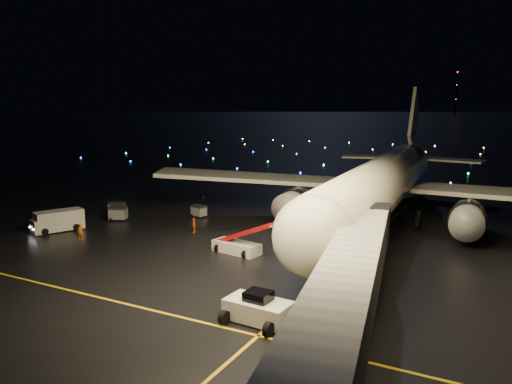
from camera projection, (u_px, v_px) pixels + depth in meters
ground at (473, 128)px, 307.49m from camera, size 2000.00×2000.00×0.00m
lane_centre at (365, 242)px, 53.76m from camera, size 0.25×80.00×0.02m
lane_cross at (70, 290)px, 39.80m from camera, size 60.00×0.25×0.02m
airliner at (387, 153)px, 61.40m from camera, size 65.08×62.21×17.43m
pushback_tug at (258, 306)px, 33.98m from camera, size 4.65×2.65×2.15m
belt_loader at (237, 236)px, 49.65m from camera, size 7.54×3.21×3.54m
service_truck at (59, 221)px, 58.38m from camera, size 4.65×7.01×2.48m
crew_a at (81, 232)px, 54.52m from camera, size 0.80×0.73×1.83m
crew_c at (194, 225)px, 57.74m from camera, size 0.75×1.09×1.72m
safety_cone_0 at (295, 226)px, 60.11m from camera, size 0.55×0.55×0.48m
safety_cone_1 at (326, 222)px, 61.63m from camera, size 0.61×0.61×0.55m
safety_cone_2 at (284, 213)px, 66.79m from camera, size 0.56×0.56×0.51m
safety_cone_3 at (203, 196)px, 79.61m from camera, size 0.51×0.51×0.49m
radio_mast at (456, 92)px, 712.73m from camera, size 1.80×1.80×64.00m
taxiway_lights at (413, 157)px, 138.50m from camera, size 164.00×92.00×0.36m
baggage_cart_0 at (199, 211)px, 65.81m from camera, size 2.09×1.69×1.56m
baggage_cart_1 at (118, 213)px, 63.81m from camera, size 2.53×2.20×1.80m
baggage_cart_2 at (117, 208)px, 67.18m from camera, size 2.39×2.10×1.69m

